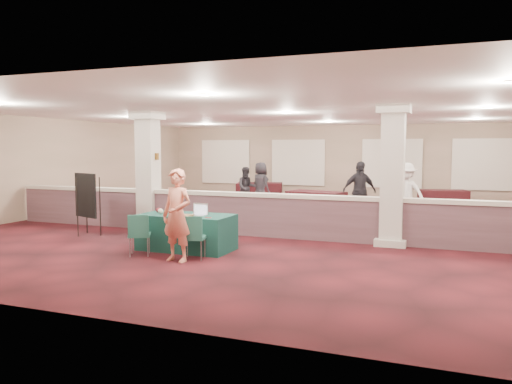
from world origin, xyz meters
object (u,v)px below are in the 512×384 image
at_px(conf_chair_side, 139,231).
at_px(far_table_front_center, 329,213).
at_px(far_table_back_left, 259,192).
at_px(attendee_a, 247,187).
at_px(woman, 177,215).
at_px(attendee_d, 261,185).
at_px(attendee_b, 406,192).
at_px(far_table_back_right, 443,199).
at_px(far_table_front_left, 102,205).
at_px(conf_chair_main, 193,234).
at_px(far_table_front_right, 421,215).
at_px(attendee_c, 359,191).
at_px(far_table_back_center, 316,203).
at_px(near_table, 186,232).
at_px(easel_board, 86,196).

xyz_separation_m(conf_chair_side, far_table_front_center, (2.73, 5.51, -0.16)).
bearing_deg(far_table_back_left, attendee_a, -80.10).
relative_size(woman, attendee_d, 1.07).
height_order(attendee_b, attendee_d, attendee_b).
bearing_deg(far_table_back_right, far_table_front_left, -149.93).
relative_size(conf_chair_main, conf_chair_side, 1.02).
bearing_deg(woman, conf_chair_main, 54.83).
xyz_separation_m(conf_chair_main, attendee_b, (3.52, 6.93, 0.37)).
height_order(conf_chair_main, far_table_back_left, conf_chair_main).
bearing_deg(far_table_front_right, far_table_front_center, -169.76).
bearing_deg(attendee_a, far_table_front_center, -68.45).
relative_size(far_table_front_center, attendee_c, 0.94).
relative_size(woman, attendee_c, 1.00).
bearing_deg(far_table_front_left, far_table_back_center, 23.94).
distance_m(far_table_back_left, attendee_b, 7.48).
bearing_deg(conf_chair_side, attendee_d, 65.59).
distance_m(far_table_back_left, far_table_back_center, 4.66).
height_order(far_table_back_center, attendee_a, attendee_a).
xyz_separation_m(far_table_back_center, attendee_d, (-2.40, 1.07, 0.47)).
xyz_separation_m(woman, far_table_back_center, (0.78, 7.91, -0.53)).
bearing_deg(far_table_back_left, far_table_front_left, -117.56).
relative_size(far_table_back_left, attendee_a, 1.24).
height_order(near_table, conf_chair_side, conf_chair_side).
bearing_deg(attendee_d, far_table_back_center, -173.56).
bearing_deg(far_table_front_left, woman, -41.07).
relative_size(easel_board, attendee_a, 1.04).
height_order(near_table, far_table_front_left, near_table).
relative_size(near_table, far_table_front_left, 1.21).
bearing_deg(attendee_b, far_table_back_center, 178.63).
relative_size(far_table_front_left, far_table_back_center, 0.89).
bearing_deg(attendee_c, near_table, -149.21).
bearing_deg(far_table_back_right, attendee_d, -161.64).
bearing_deg(conf_chair_side, far_table_back_left, 69.34).
bearing_deg(conf_chair_main, far_table_back_center, 70.32).
relative_size(woman, attendee_b, 1.02).
bearing_deg(attendee_a, woman, -106.35).
xyz_separation_m(conf_chair_side, woman, (0.98, -0.14, 0.40)).
bearing_deg(far_table_front_center, attendee_c, 59.48).
distance_m(near_table, far_table_back_right, 11.31).
xyz_separation_m(conf_chair_side, attendee_d, (-0.64, 8.85, 0.34)).
distance_m(easel_board, attendee_d, 7.53).
bearing_deg(conf_chair_main, attendee_c, 55.96).
distance_m(conf_chair_side, attendee_a, 8.65).
relative_size(far_table_front_center, attendee_d, 1.01).
distance_m(far_table_front_left, far_table_back_left, 6.99).
relative_size(conf_chair_side, far_table_back_left, 0.46).
distance_m(easel_board, woman, 4.05).
relative_size(conf_chair_side, far_table_front_left, 0.52).
distance_m(attendee_b, attendee_c, 1.38).
bearing_deg(far_table_back_left, far_table_front_center, -52.53).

